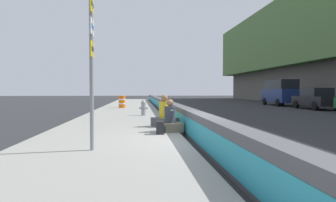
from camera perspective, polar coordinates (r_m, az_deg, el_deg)
The scene contains 11 objects.
ground_plane at distance 8.49m, azimuth 6.53°, elevation -8.21°, with size 160.00×160.00×0.00m, color #2B2B2D.
sidewalk_strip at distance 8.35m, azimuth -11.74°, elevation -7.92°, with size 80.00×4.40×0.14m, color gray.
jersey_barrier at distance 8.43m, azimuth 6.51°, elevation -5.37°, with size 76.00×0.45×0.85m.
route_sign_post at distance 7.10m, azimuth -14.25°, elevation 7.85°, with size 0.44×0.09×3.60m.
fire_hydrant at distance 16.54m, azimuth -4.68°, elevation -1.18°, with size 0.26×0.46×0.88m.
seated_person_foreground at distance 10.04m, azimuth 0.36°, elevation -3.87°, with size 0.75×0.85×1.07m.
seated_person_middle at distance 11.50m, azimuth -0.65°, elevation -2.92°, with size 0.97×1.05×1.21m.
backpack at distance 9.46m, azimuth -1.46°, elevation -5.09°, with size 0.32×0.28×0.40m.
construction_barrel at distance 24.02m, azimuth -8.69°, elevation -0.14°, with size 0.54×0.54×0.95m.
parked_car_fourth at distance 26.78m, azimuth 26.15°, elevation 0.42°, with size 4.55×2.05×1.71m.
parked_car_midline at distance 32.15m, azimuth 20.48°, elevation 1.60°, with size 5.16×2.23×2.56m.
Camera 1 is at (-8.17, 1.75, 1.50)m, focal length 32.24 mm.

